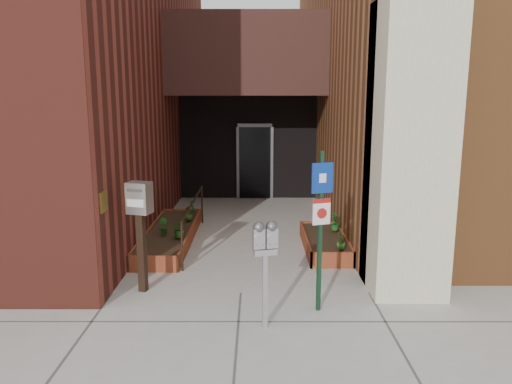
{
  "coord_description": "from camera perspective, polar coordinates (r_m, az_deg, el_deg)",
  "views": [
    {
      "loc": [
        0.24,
        -7.3,
        3.04
      ],
      "look_at": [
        0.24,
        1.8,
        1.25
      ],
      "focal_mm": 35.0,
      "sensor_mm": 36.0,
      "label": 1
    }
  ],
  "objects": [
    {
      "name": "ground",
      "position": [
        7.91,
        -1.77,
        -11.47
      ],
      "size": [
        80.0,
        80.0,
        0.0
      ],
      "primitive_type": "plane",
      "color": "#9E9991",
      "rests_on": "ground"
    },
    {
      "name": "shrub_left_b",
      "position": [
        10.08,
        -10.57,
        -3.86
      ],
      "size": [
        0.25,
        0.25,
        0.33
      ],
      "primitive_type": "imported",
      "rotation": [
        0.0,
        0.0,
        2.43
      ],
      "color": "#195418",
      "rests_on": "planter_left"
    },
    {
      "name": "parking_meter",
      "position": [
        6.45,
        1.05,
        -6.18
      ],
      "size": [
        0.34,
        0.19,
        1.45
      ],
      "color": "#A7A7A9",
      "rests_on": "ground"
    },
    {
      "name": "shrub_left_c",
      "position": [
        11.11,
        -7.7,
        -2.35
      ],
      "size": [
        0.26,
        0.26,
        0.33
      ],
      "primitive_type": "imported",
      "rotation": [
        0.0,
        0.0,
        3.9
      ],
      "color": "#235117",
      "rests_on": "planter_left"
    },
    {
      "name": "sign_post",
      "position": [
        6.92,
        7.43,
        -2.61
      ],
      "size": [
        0.3,
        0.12,
        2.29
      ],
      "color": "#12311B",
      "rests_on": "ground"
    },
    {
      "name": "architecture",
      "position": [
        14.33,
        -1.76,
        18.92
      ],
      "size": [
        20.0,
        14.6,
        10.0
      ],
      "color": "maroon",
      "rests_on": "ground"
    },
    {
      "name": "planter_right",
      "position": [
        10.02,
        7.86,
        -5.82
      ],
      "size": [
        0.8,
        2.2,
        0.3
      ],
      "color": "maroon",
      "rests_on": "ground"
    },
    {
      "name": "shrub_right_c",
      "position": [
        10.31,
        9.02,
        -3.55
      ],
      "size": [
        0.37,
        0.37,
        0.3
      ],
      "primitive_type": "imported",
      "rotation": [
        0.0,
        0.0,
        4.13
      ],
      "color": "#1B6121",
      "rests_on": "planter_right"
    },
    {
      "name": "shrub_left_d",
      "position": [
        11.81,
        -7.23,
        -1.57
      ],
      "size": [
        0.23,
        0.23,
        0.32
      ],
      "primitive_type": "imported",
      "rotation": [
        0.0,
        0.0,
        5.61
      ],
      "color": "#1C6321",
      "rests_on": "planter_left"
    },
    {
      "name": "shrub_right_a",
      "position": [
        9.11,
        9.69,
        -5.54
      ],
      "size": [
        0.22,
        0.22,
        0.3
      ],
      "primitive_type": "imported",
      "rotation": [
        0.0,
        0.0,
        1.18
      ],
      "color": "#295E1A",
      "rests_on": "planter_right"
    },
    {
      "name": "shrub_right_b",
      "position": [
        10.3,
        9.02,
        -3.33
      ],
      "size": [
        0.27,
        0.27,
        0.38
      ],
      "primitive_type": "imported",
      "rotation": [
        0.0,
        0.0,
        2.62
      ],
      "color": "#1A5B1A",
      "rests_on": "planter_right"
    },
    {
      "name": "planter_left",
      "position": [
        10.56,
        -9.77,
        -5.0
      ],
      "size": [
        0.9,
        3.6,
        0.3
      ],
      "color": "maroon",
      "rests_on": "ground"
    },
    {
      "name": "shrub_left_a",
      "position": [
        9.83,
        -8.73,
        -4.09
      ],
      "size": [
        0.41,
        0.41,
        0.36
      ],
      "primitive_type": "imported",
      "rotation": [
        0.0,
        0.0,
        0.33
      ],
      "color": "#1C5819",
      "rests_on": "planter_left"
    },
    {
      "name": "handrail",
      "position": [
        10.29,
        -7.19,
        -1.83
      ],
      "size": [
        0.04,
        3.34,
        0.9
      ],
      "color": "black",
      "rests_on": "ground"
    },
    {
      "name": "payment_dropbox",
      "position": [
        7.81,
        -13.11,
        -2.39
      ],
      "size": [
        0.4,
        0.34,
        1.74
      ],
      "color": "black",
      "rests_on": "ground"
    }
  ]
}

